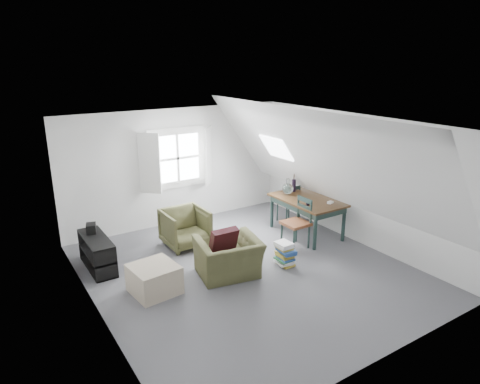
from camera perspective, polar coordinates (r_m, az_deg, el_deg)
floor at (r=7.47m, az=1.08°, el=-10.41°), size 5.50×5.50×0.00m
ceiling at (r=6.67m, az=1.20°, el=8.93°), size 5.50×5.50×0.00m
wall_back at (r=9.28m, az=-8.39°, el=3.32°), size 5.00×0.00×5.00m
wall_front at (r=5.10m, az=18.88°, el=-9.61°), size 5.00×0.00×5.00m
wall_left at (r=6.03m, az=-19.08°, el=-5.37°), size 0.00×5.50×5.50m
wall_right at (r=8.56m, az=15.17°, el=1.68°), size 0.00×5.50×5.50m
slope_left at (r=6.12m, az=-10.97°, el=0.86°), size 3.19×5.50×4.48m
slope_right at (r=7.77m, az=10.72°, el=4.41°), size 3.19×5.50×4.48m
dormer_window at (r=9.17m, az=-8.24°, el=4.44°), size 1.71×0.35×1.30m
skylight at (r=8.74m, az=4.86°, el=5.89°), size 0.35×0.75×0.47m
armchair_near at (r=7.32m, az=-1.55°, el=-11.03°), size 1.15×1.05×0.65m
armchair_far at (r=8.45m, az=-7.21°, el=-7.08°), size 0.79×0.81×0.74m
throw_pillow at (r=7.18m, az=-2.21°, el=-6.61°), size 0.48×0.28×0.49m
ottoman at (r=6.87m, az=-11.36°, el=-11.30°), size 0.73×0.73×0.45m
dining_table at (r=8.79m, az=8.92°, el=-1.55°), size 0.91×1.52×0.76m
demijohn at (r=8.95m, az=6.37°, el=0.49°), size 0.23×0.23×0.33m
vase_twigs at (r=9.17m, az=7.19°, el=0.97°), size 0.09×0.09×0.67m
cup at (r=8.39m, az=9.02°, el=-1.77°), size 0.10×0.10×0.09m
paper_box at (r=8.57m, az=11.95°, el=-1.37°), size 0.13×0.10×0.04m
dining_chair_far at (r=9.45m, az=6.56°, el=-1.43°), size 0.40×0.40×0.86m
dining_chair_near at (r=8.22m, az=7.64°, el=-4.00°), size 0.45×0.45×0.97m
media_shelf at (r=7.81m, az=-18.42°, el=-7.96°), size 0.37×1.11×0.57m
electronics_box at (r=7.92m, az=-19.23°, el=-4.64°), size 0.21×0.26×0.18m
magazine_stack at (r=7.59m, az=6.00°, el=-8.21°), size 0.32×0.38×0.42m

